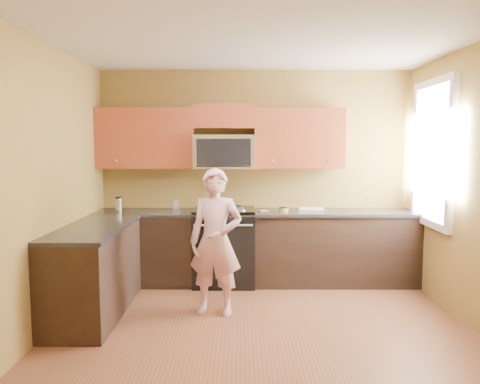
{
  "coord_description": "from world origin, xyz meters",
  "views": [
    {
      "loc": [
        -0.19,
        -4.07,
        1.75
      ],
      "look_at": [
        -0.2,
        1.3,
        1.2
      ],
      "focal_mm": 34.76,
      "sensor_mm": 36.0,
      "label": 1
    }
  ],
  "objects_px": {
    "microwave": "(224,168)",
    "butter_tub": "(284,213)",
    "travel_mug": "(119,210)",
    "stove": "(224,246)",
    "woman": "(216,241)",
    "frying_pan": "(233,211)"
  },
  "relations": [
    {
      "from": "stove",
      "to": "butter_tub",
      "type": "bearing_deg",
      "value": -8.61
    },
    {
      "from": "frying_pan",
      "to": "butter_tub",
      "type": "xyz_separation_m",
      "value": [
        0.63,
        0.07,
        -0.03
      ]
    },
    {
      "from": "woman",
      "to": "frying_pan",
      "type": "xyz_separation_m",
      "value": [
        0.16,
        0.86,
        0.2
      ]
    },
    {
      "from": "stove",
      "to": "frying_pan",
      "type": "bearing_deg",
      "value": -58.93
    },
    {
      "from": "microwave",
      "to": "travel_mug",
      "type": "distance_m",
      "value": 1.44
    },
    {
      "from": "frying_pan",
      "to": "travel_mug",
      "type": "relative_size",
      "value": 2.77
    },
    {
      "from": "microwave",
      "to": "woman",
      "type": "height_order",
      "value": "microwave"
    },
    {
      "from": "frying_pan",
      "to": "butter_tub",
      "type": "relative_size",
      "value": 4.14
    },
    {
      "from": "microwave",
      "to": "butter_tub",
      "type": "bearing_deg",
      "value": -17.82
    },
    {
      "from": "microwave",
      "to": "woman",
      "type": "bearing_deg",
      "value": -92.42
    },
    {
      "from": "frying_pan",
      "to": "butter_tub",
      "type": "distance_m",
      "value": 0.63
    },
    {
      "from": "stove",
      "to": "travel_mug",
      "type": "xyz_separation_m",
      "value": [
        -1.34,
        0.1,
        0.45
      ]
    },
    {
      "from": "microwave",
      "to": "travel_mug",
      "type": "relative_size",
      "value": 4.49
    },
    {
      "from": "stove",
      "to": "frying_pan",
      "type": "height_order",
      "value": "frying_pan"
    },
    {
      "from": "stove",
      "to": "butter_tub",
      "type": "xyz_separation_m",
      "value": [
        0.74,
        -0.11,
        0.45
      ]
    },
    {
      "from": "frying_pan",
      "to": "travel_mug",
      "type": "distance_m",
      "value": 1.48
    },
    {
      "from": "travel_mug",
      "to": "woman",
      "type": "bearing_deg",
      "value": -41.24
    },
    {
      "from": "stove",
      "to": "woman",
      "type": "relative_size",
      "value": 0.63
    },
    {
      "from": "travel_mug",
      "to": "butter_tub",
      "type": "bearing_deg",
      "value": -5.78
    },
    {
      "from": "frying_pan",
      "to": "travel_mug",
      "type": "bearing_deg",
      "value": 177.71
    },
    {
      "from": "stove",
      "to": "butter_tub",
      "type": "distance_m",
      "value": 0.87
    },
    {
      "from": "stove",
      "to": "woman",
      "type": "height_order",
      "value": "woman"
    }
  ]
}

